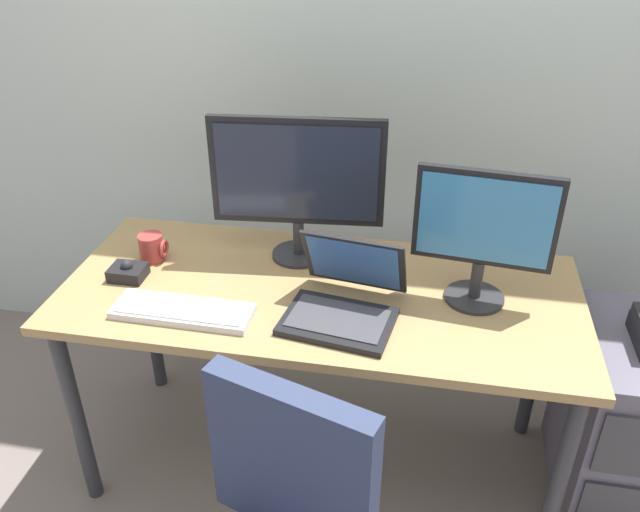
{
  "coord_description": "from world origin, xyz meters",
  "views": [
    {
      "loc": [
        0.3,
        -1.63,
        1.86
      ],
      "look_at": [
        0.0,
        0.0,
        0.87
      ],
      "focal_mm": 36.05,
      "sensor_mm": 36.0,
      "label": 1
    }
  ],
  "objects_px": {
    "monitor_side": "(484,230)",
    "coffee_mug": "(152,248)",
    "file_cabinet": "(634,422)",
    "keyboard": "(183,310)",
    "monitor_main": "(297,179)",
    "laptop": "(344,299)",
    "trackball_mouse": "(128,272)"
  },
  "relations": [
    {
      "from": "monitor_main",
      "to": "trackball_mouse",
      "type": "bearing_deg",
      "value": -155.25
    },
    {
      "from": "monitor_side",
      "to": "laptop",
      "type": "xyz_separation_m",
      "value": [
        -0.38,
        -0.15,
        -0.19
      ]
    },
    {
      "from": "monitor_main",
      "to": "keyboard",
      "type": "distance_m",
      "value": 0.54
    },
    {
      "from": "monitor_side",
      "to": "keyboard",
      "type": "distance_m",
      "value": 0.9
    },
    {
      "from": "file_cabinet",
      "to": "laptop",
      "type": "height_order",
      "value": "laptop"
    },
    {
      "from": "keyboard",
      "to": "laptop",
      "type": "relative_size",
      "value": 1.15
    },
    {
      "from": "file_cabinet",
      "to": "trackball_mouse",
      "type": "bearing_deg",
      "value": -176.48
    },
    {
      "from": "keyboard",
      "to": "laptop",
      "type": "xyz_separation_m",
      "value": [
        0.46,
        0.09,
        0.04
      ]
    },
    {
      "from": "coffee_mug",
      "to": "monitor_main",
      "type": "bearing_deg",
      "value": 13.29
    },
    {
      "from": "monitor_side",
      "to": "coffee_mug",
      "type": "xyz_separation_m",
      "value": [
        -1.05,
        0.04,
        -0.19
      ]
    },
    {
      "from": "monitor_main",
      "to": "laptop",
      "type": "distance_m",
      "value": 0.43
    },
    {
      "from": "keyboard",
      "to": "trackball_mouse",
      "type": "relative_size",
      "value": 3.75
    },
    {
      "from": "laptop",
      "to": "coffee_mug",
      "type": "distance_m",
      "value": 0.7
    },
    {
      "from": "file_cabinet",
      "to": "keyboard",
      "type": "xyz_separation_m",
      "value": [
        -1.4,
        -0.26,
        0.44
      ]
    },
    {
      "from": "monitor_main",
      "to": "trackball_mouse",
      "type": "distance_m",
      "value": 0.61
    },
    {
      "from": "keyboard",
      "to": "coffee_mug",
      "type": "height_order",
      "value": "coffee_mug"
    },
    {
      "from": "file_cabinet",
      "to": "monitor_side",
      "type": "distance_m",
      "value": 0.88
    },
    {
      "from": "keyboard",
      "to": "trackball_mouse",
      "type": "xyz_separation_m",
      "value": [
        -0.24,
        0.16,
        0.01
      ]
    },
    {
      "from": "monitor_main",
      "to": "trackball_mouse",
      "type": "xyz_separation_m",
      "value": [
        -0.5,
        -0.23,
        -0.26
      ]
    },
    {
      "from": "file_cabinet",
      "to": "monitor_side",
      "type": "bearing_deg",
      "value": -177.53
    },
    {
      "from": "monitor_side",
      "to": "coffee_mug",
      "type": "height_order",
      "value": "monitor_side"
    },
    {
      "from": "keyboard",
      "to": "monitor_main",
      "type": "bearing_deg",
      "value": 56.13
    },
    {
      "from": "file_cabinet",
      "to": "monitor_side",
      "type": "relative_size",
      "value": 1.55
    },
    {
      "from": "trackball_mouse",
      "to": "coffee_mug",
      "type": "distance_m",
      "value": 0.13
    },
    {
      "from": "laptop",
      "to": "monitor_main",
      "type": "bearing_deg",
      "value": 123.47
    },
    {
      "from": "coffee_mug",
      "to": "keyboard",
      "type": "bearing_deg",
      "value": -53.07
    },
    {
      "from": "monitor_side",
      "to": "coffee_mug",
      "type": "relative_size",
      "value": 4.55
    },
    {
      "from": "monitor_main",
      "to": "laptop",
      "type": "height_order",
      "value": "monitor_main"
    },
    {
      "from": "coffee_mug",
      "to": "monitor_side",
      "type": "bearing_deg",
      "value": -2.44
    },
    {
      "from": "monitor_side",
      "to": "monitor_main",
      "type": "bearing_deg",
      "value": 164.84
    },
    {
      "from": "trackball_mouse",
      "to": "monitor_main",
      "type": "bearing_deg",
      "value": 24.75
    },
    {
      "from": "file_cabinet",
      "to": "keyboard",
      "type": "relative_size",
      "value": 1.58
    }
  ]
}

